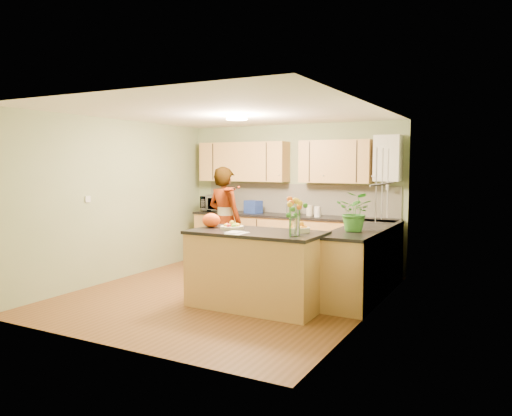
% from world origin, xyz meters
% --- Properties ---
extents(floor, '(4.50, 4.50, 0.00)m').
position_xyz_m(floor, '(0.00, 0.00, 0.00)').
color(floor, brown).
rests_on(floor, ground).
extents(ceiling, '(4.00, 4.50, 0.02)m').
position_xyz_m(ceiling, '(0.00, 0.00, 2.50)').
color(ceiling, white).
rests_on(ceiling, wall_back).
extents(wall_back, '(4.00, 0.02, 2.50)m').
position_xyz_m(wall_back, '(0.00, 2.25, 1.25)').
color(wall_back, gray).
rests_on(wall_back, floor).
extents(wall_front, '(4.00, 0.02, 2.50)m').
position_xyz_m(wall_front, '(0.00, -2.25, 1.25)').
color(wall_front, gray).
rests_on(wall_front, floor).
extents(wall_left, '(0.02, 4.50, 2.50)m').
position_xyz_m(wall_left, '(-2.00, 0.00, 1.25)').
color(wall_left, gray).
rests_on(wall_left, floor).
extents(wall_right, '(0.02, 4.50, 2.50)m').
position_xyz_m(wall_right, '(2.00, 0.00, 1.25)').
color(wall_right, gray).
rests_on(wall_right, floor).
extents(back_counter, '(3.64, 0.62, 0.94)m').
position_xyz_m(back_counter, '(0.10, 1.95, 0.47)').
color(back_counter, '#BA894A').
rests_on(back_counter, floor).
extents(right_counter, '(0.62, 2.24, 0.94)m').
position_xyz_m(right_counter, '(1.70, 0.85, 0.47)').
color(right_counter, '#BA894A').
rests_on(right_counter, floor).
extents(splashback, '(3.60, 0.02, 0.52)m').
position_xyz_m(splashback, '(0.10, 2.23, 1.20)').
color(splashback, beige).
rests_on(splashback, back_counter).
extents(upper_cabinets, '(3.20, 0.34, 0.70)m').
position_xyz_m(upper_cabinets, '(-0.18, 2.08, 1.85)').
color(upper_cabinets, '#BA894A').
rests_on(upper_cabinets, wall_back).
extents(boiler, '(0.40, 0.30, 0.86)m').
position_xyz_m(boiler, '(1.70, 2.09, 1.90)').
color(boiler, white).
rests_on(boiler, wall_back).
extents(window_right, '(0.01, 1.30, 1.05)m').
position_xyz_m(window_right, '(1.99, 0.60, 1.55)').
color(window_right, white).
rests_on(window_right, wall_right).
extents(light_switch, '(0.02, 0.09, 0.09)m').
position_xyz_m(light_switch, '(-1.99, -0.60, 1.30)').
color(light_switch, white).
rests_on(light_switch, wall_left).
extents(ceiling_lamp, '(0.30, 0.30, 0.07)m').
position_xyz_m(ceiling_lamp, '(0.00, 0.30, 2.46)').
color(ceiling_lamp, '#FFEABF').
rests_on(ceiling_lamp, ceiling).
extents(peninsula_island, '(1.69, 0.87, 0.97)m').
position_xyz_m(peninsula_island, '(0.65, -0.34, 0.49)').
color(peninsula_island, '#BA894A').
rests_on(peninsula_island, floor).
extents(fruit_dish, '(0.30, 0.30, 0.10)m').
position_xyz_m(fruit_dish, '(0.30, -0.34, 1.01)').
color(fruit_dish, beige).
rests_on(fruit_dish, peninsula_island).
extents(orange_bowl, '(0.22, 0.22, 0.13)m').
position_xyz_m(orange_bowl, '(1.20, -0.19, 1.02)').
color(orange_bowl, beige).
rests_on(orange_bowl, peninsula_island).
extents(flower_vase, '(0.28, 0.28, 0.53)m').
position_xyz_m(flower_vase, '(1.25, -0.52, 1.32)').
color(flower_vase, silver).
rests_on(flower_vase, peninsula_island).
extents(orange_bag, '(0.28, 0.25, 0.19)m').
position_xyz_m(orange_bag, '(-0.05, -0.29, 1.06)').
color(orange_bag, '#FF5115').
rests_on(orange_bag, peninsula_island).
extents(papers, '(0.20, 0.28, 0.01)m').
position_xyz_m(papers, '(0.55, -0.64, 0.98)').
color(papers, white).
rests_on(papers, peninsula_island).
extents(violinist, '(0.71, 0.53, 1.77)m').
position_xyz_m(violinist, '(-0.69, 1.08, 0.88)').
color(violinist, tan).
rests_on(violinist, floor).
extents(violin, '(0.58, 0.50, 0.14)m').
position_xyz_m(violin, '(-0.49, 0.86, 1.41)').
color(violin, '#540F05').
rests_on(violin, violinist).
extents(microwave, '(0.55, 0.40, 0.29)m').
position_xyz_m(microwave, '(-1.38, 1.93, 1.09)').
color(microwave, white).
rests_on(microwave, back_counter).
extents(blue_box, '(0.32, 0.27, 0.22)m').
position_xyz_m(blue_box, '(-0.63, 1.95, 1.05)').
color(blue_box, navy).
rests_on(blue_box, back_counter).
extents(kettle, '(0.15, 0.15, 0.28)m').
position_xyz_m(kettle, '(0.11, 1.92, 1.06)').
color(kettle, silver).
rests_on(kettle, back_counter).
extents(jar_cream, '(0.12, 0.12, 0.18)m').
position_xyz_m(jar_cream, '(0.44, 1.98, 1.03)').
color(jar_cream, beige).
rests_on(jar_cream, back_counter).
extents(jar_white, '(0.11, 0.11, 0.17)m').
position_xyz_m(jar_white, '(0.61, 1.89, 1.02)').
color(jar_white, white).
rests_on(jar_white, back_counter).
extents(potted_plant, '(0.49, 0.43, 0.51)m').
position_xyz_m(potted_plant, '(1.70, 0.41, 1.20)').
color(potted_plant, '#347B29').
rests_on(potted_plant, right_counter).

